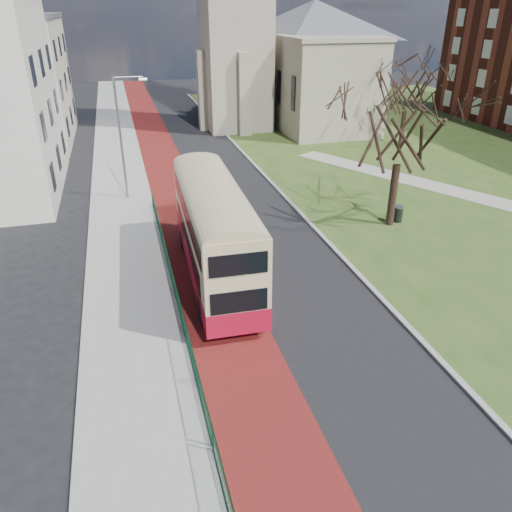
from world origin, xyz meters
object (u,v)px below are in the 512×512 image
object	(u,v)px
bus	(214,229)
winter_tree_far	(409,82)
streetlamp	(122,133)
litter_bin	(398,214)
winter_tree_near	(404,113)

from	to	relation	value
bus	winter_tree_far	size ratio (longest dim) A/B	1.33
streetlamp	winter_tree_far	world-z (taller)	winter_tree_far
bus	litter_bin	world-z (taller)	bus
winter_tree_near	litter_bin	xyz separation A→B (m)	(0.69, 0.27, -6.16)
streetlamp	winter_tree_far	distance (m)	26.54
bus	streetlamp	bearing A→B (deg)	107.47
winter_tree_near	bus	bearing A→B (deg)	-161.59
streetlamp	litter_bin	bearing A→B (deg)	-28.42
streetlamp	winter_tree_near	xyz separation A→B (m)	(15.10, -8.82, 2.11)
streetlamp	winter_tree_far	size ratio (longest dim) A/B	0.95
streetlamp	winter_tree_near	world-z (taller)	winter_tree_near
winter_tree_near	winter_tree_far	size ratio (longest dim) A/B	1.14
winter_tree_far	litter_bin	size ratio (longest dim) A/B	8.51
winter_tree_near	litter_bin	size ratio (longest dim) A/B	9.69
bus	litter_bin	size ratio (longest dim) A/B	11.33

